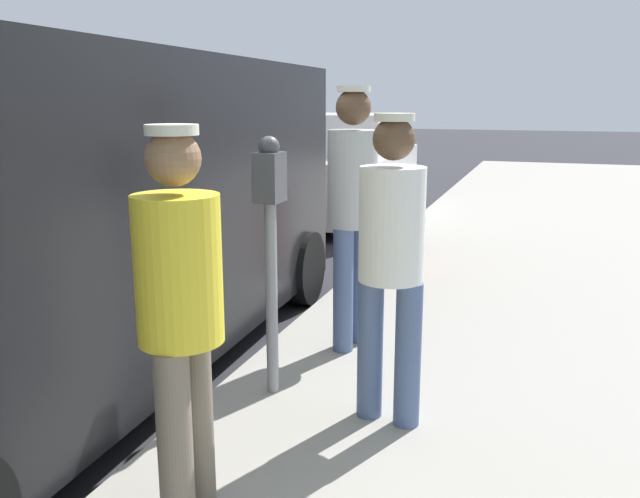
{
  "coord_description": "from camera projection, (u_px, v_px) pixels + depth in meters",
  "views": [
    {
      "loc": [
        2.83,
        -3.51,
        1.87
      ],
      "look_at": [
        1.65,
        -0.12,
        1.05
      ],
      "focal_mm": 37.04,
      "sensor_mm": 36.0,
      "label": 1
    }
  ],
  "objects": [
    {
      "name": "pedestrian_in_white",
      "position": [
        391.0,
        252.0,
        3.42
      ],
      "size": [
        0.36,
        0.34,
        1.65
      ],
      "color": "#4C608C",
      "rests_on": "sidewalk_slab"
    },
    {
      "name": "parking_meter_near",
      "position": [
        270.0,
        223.0,
        3.75
      ],
      "size": [
        0.14,
        0.18,
        1.52
      ],
      "color": "gray",
      "rests_on": "sidewalk_slab"
    },
    {
      "name": "pedestrian_in_gray",
      "position": [
        352.0,
        201.0,
        4.48
      ],
      "size": [
        0.34,
        0.35,
        1.8
      ],
      "color": "#4C608C",
      "rests_on": "sidewalk_slab"
    },
    {
      "name": "ground_plane",
      "position": [
        101.0,
        376.0,
        4.56
      ],
      "size": [
        80.0,
        80.0,
        0.0
      ],
      "primitive_type": "plane",
      "color": "#2D2D33"
    },
    {
      "name": "parked_sedan_ahead",
      "position": [
        342.0,
        171.0,
        10.62
      ],
      "size": [
        2.18,
        4.5,
        1.65
      ],
      "color": "white",
      "rests_on": "ground"
    },
    {
      "name": "parked_van",
      "position": [
        66.0,
        211.0,
        4.32
      ],
      "size": [
        2.27,
        5.26,
        2.15
      ],
      "color": "black",
      "rests_on": "ground"
    },
    {
      "name": "fire_hydrant",
      "position": [
        401.0,
        231.0,
        6.68
      ],
      "size": [
        0.24,
        0.24,
        0.86
      ],
      "color": "red",
      "rests_on": "sidewalk_slab"
    },
    {
      "name": "pedestrian_in_yellow",
      "position": [
        180.0,
        306.0,
        2.59
      ],
      "size": [
        0.34,
        0.36,
        1.63
      ],
      "color": "#726656",
      "rests_on": "sidewalk_slab"
    }
  ]
}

